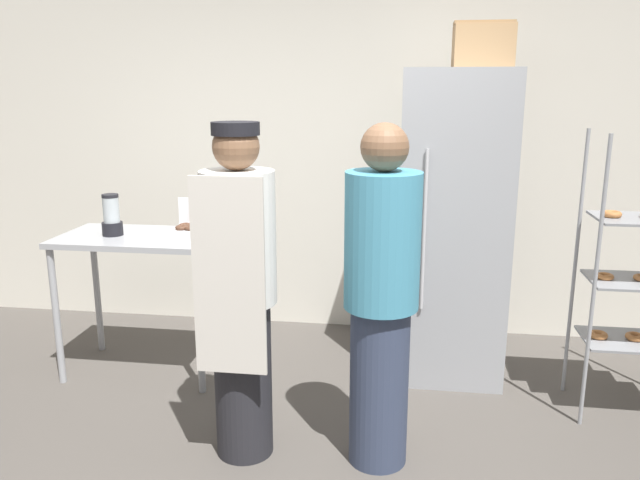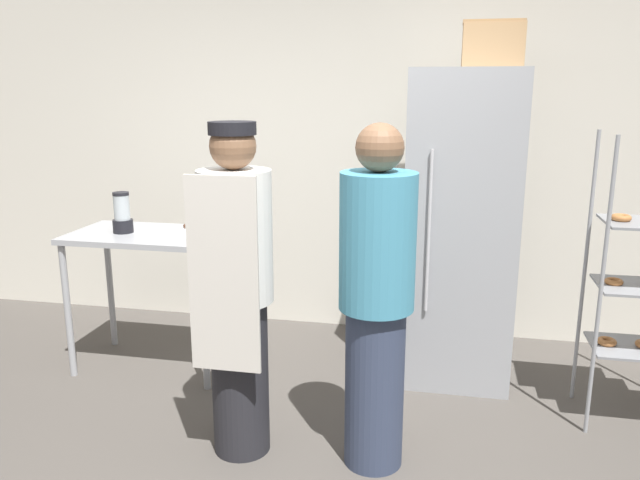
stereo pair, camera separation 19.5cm
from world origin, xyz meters
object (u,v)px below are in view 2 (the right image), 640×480
Objects in this scene: person_baker at (237,289)px; blender_pitcher at (122,215)px; person_customer at (376,299)px; donut_box at (201,227)px; refrigerator at (460,228)px; cardboard_storage_box at (492,45)px.

blender_pitcher is at bearing 141.72° from person_baker.
person_customer is (0.69, 0.03, -0.02)m from person_baker.
refrigerator is at bearing 10.51° from donut_box.
cardboard_storage_box is at bearing 10.64° from donut_box.
refrigerator is at bearing 9.29° from blender_pitcher.
person_customer reaches higher than blender_pitcher.
person_customer is (-0.53, -1.20, -1.23)m from cardboard_storage_box.
cardboard_storage_box is (2.29, 0.38, 1.05)m from blender_pitcher.
person_baker is (0.55, -0.89, -0.09)m from donut_box.
blender_pitcher is 1.94m from person_customer.
person_customer is at bearing -113.94° from cardboard_storage_box.
refrigerator reaches higher than person_customer.
refrigerator is 5.48× the size of cardboard_storage_box.
refrigerator reaches higher than person_baker.
cardboard_storage_box is (1.77, 0.33, 1.12)m from donut_box.
donut_box is (-1.63, -0.30, -0.01)m from refrigerator.
donut_box is 0.15× the size of person_customer.
refrigerator is 7.37× the size of blender_pitcher.
blender_pitcher is (-2.15, -0.35, 0.07)m from refrigerator.
person_baker is at bearing -177.92° from person_customer.
person_customer is at bearing -108.85° from refrigerator.
person_baker is at bearing -58.51° from donut_box.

